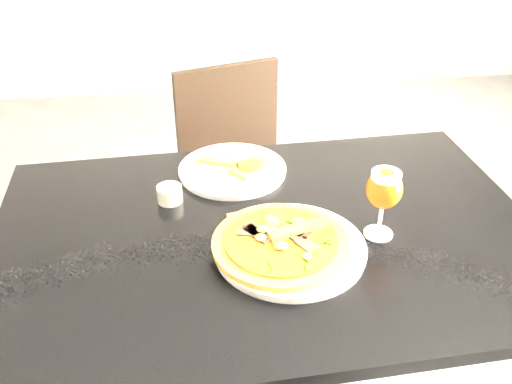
{
  "coord_description": "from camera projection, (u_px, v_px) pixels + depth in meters",
  "views": [
    {
      "loc": [
        -0.13,
        -0.69,
        1.49
      ],
      "look_at": [
        0.0,
        0.35,
        0.83
      ],
      "focal_mm": 40.0,
      "sensor_mm": 36.0,
      "label": 1
    }
  ],
  "objects": [
    {
      "name": "plate_second",
      "position": [
        232.0,
        170.0,
        1.46
      ],
      "size": [
        0.32,
        0.32,
        0.01
      ],
      "primitive_type": "cylinder",
      "rotation": [
        0.0,
        0.0,
        0.21
      ],
      "color": "white",
      "rests_on": "dining_table"
    },
    {
      "name": "dining_table",
      "position": [
        267.0,
        263.0,
        1.3
      ],
      "size": [
        1.23,
        0.85,
        0.75
      ],
      "rotation": [
        0.0,
        0.0,
        0.04
      ],
      "color": "black",
      "rests_on": "ground"
    },
    {
      "name": "plate_main",
      "position": [
        290.0,
        249.0,
        1.19
      ],
      "size": [
        0.37,
        0.37,
        0.02
      ],
      "primitive_type": "cylinder",
      "rotation": [
        0.0,
        0.0,
        -0.2
      ],
      "color": "white",
      "rests_on": "dining_table"
    },
    {
      "name": "chair_far",
      "position": [
        241.0,
        179.0,
        2.0
      ],
      "size": [
        0.48,
        0.48,
        0.84
      ],
      "rotation": [
        0.0,
        0.0,
        0.29
      ],
      "color": "black",
      "rests_on": "ground"
    },
    {
      "name": "crust_scraps",
      "position": [
        240.0,
        165.0,
        1.46
      ],
      "size": [
        0.19,
        0.14,
        0.01
      ],
      "rotation": [
        0.0,
        0.0,
        0.02
      ],
      "color": "#9F6A26",
      "rests_on": "plate_second"
    },
    {
      "name": "sauce_cup",
      "position": [
        170.0,
        193.0,
        1.34
      ],
      "size": [
        0.06,
        0.06,
        0.04
      ],
      "color": "silver",
      "rests_on": "dining_table"
    },
    {
      "name": "pizza",
      "position": [
        281.0,
        242.0,
        1.18
      ],
      "size": [
        0.29,
        0.29,
        0.03
      ],
      "rotation": [
        0.0,
        0.0,
        -0.04
      ],
      "color": "#9F6A26",
      "rests_on": "plate_main"
    },
    {
      "name": "loose_crust",
      "position": [
        251.0,
        214.0,
        1.3
      ],
      "size": [
        0.11,
        0.04,
        0.01
      ],
      "primitive_type": "cube",
      "rotation": [
        0.0,
        0.0,
        0.17
      ],
      "color": "#9F6A26",
      "rests_on": "dining_table"
    },
    {
      "name": "beer_glass",
      "position": [
        384.0,
        189.0,
        1.18
      ],
      "size": [
        0.08,
        0.08,
        0.16
      ],
      "color": "silver",
      "rests_on": "dining_table"
    }
  ]
}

